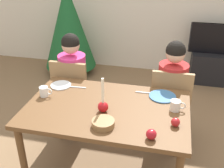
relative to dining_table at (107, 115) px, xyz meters
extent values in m
cube|color=brown|center=(0.00, 0.00, 0.06)|extent=(1.40, 0.90, 0.04)
cylinder|color=brown|center=(-0.64, -0.39, -0.31)|extent=(0.06, 0.06, 0.71)
cylinder|color=brown|center=(-0.64, 0.39, -0.31)|extent=(0.06, 0.06, 0.71)
cylinder|color=brown|center=(0.64, 0.39, -0.31)|extent=(0.06, 0.06, 0.71)
cube|color=#99754C|center=(-0.55, 0.69, -0.24)|extent=(0.40, 0.40, 0.04)
cube|color=#99754C|center=(-0.55, 0.51, 0.01)|extent=(0.40, 0.04, 0.45)
cylinder|color=#99754C|center=(-0.38, 0.86, -0.46)|extent=(0.04, 0.04, 0.41)
cylinder|color=#99754C|center=(-0.72, 0.86, -0.46)|extent=(0.04, 0.04, 0.41)
cylinder|color=#99754C|center=(-0.38, 0.52, -0.46)|extent=(0.04, 0.04, 0.41)
cylinder|color=#99754C|center=(-0.72, 0.52, -0.46)|extent=(0.04, 0.04, 0.41)
cube|color=#99754C|center=(0.53, 0.69, -0.24)|extent=(0.40, 0.40, 0.04)
cube|color=#99754C|center=(0.53, 0.51, 0.01)|extent=(0.40, 0.04, 0.45)
cylinder|color=#99754C|center=(0.70, 0.86, -0.46)|extent=(0.04, 0.04, 0.41)
cylinder|color=#99754C|center=(0.36, 0.86, -0.46)|extent=(0.04, 0.04, 0.41)
cylinder|color=#99754C|center=(0.70, 0.52, -0.46)|extent=(0.04, 0.04, 0.41)
cylinder|color=#99754C|center=(0.36, 0.52, -0.46)|extent=(0.04, 0.04, 0.41)
cube|color=#33384C|center=(-0.55, 0.64, -0.44)|extent=(0.28, 0.28, 0.45)
cylinder|color=#D1337A|center=(-0.55, 0.64, 0.02)|extent=(0.30, 0.30, 0.48)
sphere|color=tan|center=(-0.55, 0.64, 0.38)|extent=(0.19, 0.19, 0.19)
sphere|color=black|center=(-0.55, 0.64, 0.41)|extent=(0.19, 0.19, 0.19)
cube|color=#33384C|center=(0.53, 0.64, -0.44)|extent=(0.28, 0.28, 0.45)
cylinder|color=#AD2323|center=(0.53, 0.64, 0.02)|extent=(0.30, 0.30, 0.48)
sphere|color=tan|center=(0.53, 0.64, 0.38)|extent=(0.19, 0.19, 0.19)
sphere|color=black|center=(0.53, 0.64, 0.41)|extent=(0.19, 0.19, 0.19)
cube|color=black|center=(1.13, 2.30, -0.43)|extent=(0.64, 0.40, 0.48)
cube|color=black|center=(1.13, 2.30, 0.04)|extent=(0.79, 0.04, 0.46)
cube|color=black|center=(1.13, 2.30, 0.04)|extent=(0.76, 0.05, 0.46)
cylinder|color=brown|center=(-1.16, 2.11, -0.60)|extent=(0.08, 0.08, 0.14)
cone|color=#195628|center=(-1.16, 2.11, 0.15)|extent=(0.84, 0.84, 1.34)
sphere|color=red|center=(-0.01, -0.08, 0.13)|extent=(0.09, 0.09, 0.09)
cylinder|color=#EFE5C6|center=(-0.01, -0.08, 0.28)|extent=(0.02, 0.02, 0.22)
cylinder|color=silver|center=(-0.54, 0.27, 0.09)|extent=(0.20, 0.20, 0.01)
cylinder|color=teal|center=(0.46, 0.28, 0.09)|extent=(0.25, 0.25, 0.01)
cylinder|color=white|center=(-0.61, 0.05, 0.13)|extent=(0.08, 0.08, 0.09)
torus|color=white|center=(-0.55, 0.05, 0.13)|extent=(0.06, 0.01, 0.06)
cylinder|color=silver|center=(0.57, 0.08, 0.13)|extent=(0.09, 0.09, 0.09)
torus|color=silver|center=(0.63, 0.08, 0.13)|extent=(0.06, 0.01, 0.06)
cube|color=silver|center=(-0.37, 0.28, 0.09)|extent=(0.18, 0.03, 0.01)
cube|color=silver|center=(0.29, 0.32, 0.09)|extent=(0.18, 0.02, 0.01)
cylinder|color=olive|center=(0.04, -0.28, 0.11)|extent=(0.18, 0.18, 0.05)
sphere|color=#AD1D20|center=(0.58, -0.15, 0.12)|extent=(0.07, 0.07, 0.07)
sphere|color=#AB1721|center=(0.42, -0.35, 0.12)|extent=(0.08, 0.08, 0.08)
camera|label=1|loc=(0.50, -1.96, 1.35)|focal=44.42mm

